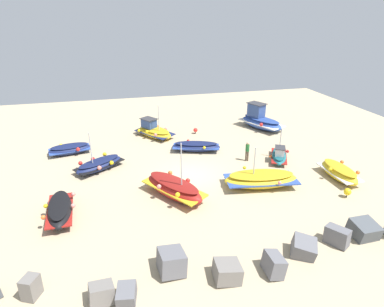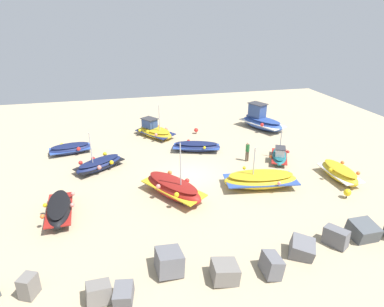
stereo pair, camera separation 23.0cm
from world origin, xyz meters
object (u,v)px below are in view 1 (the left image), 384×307
at_px(fishing_boat_2, 174,188).
at_px(fishing_boat_8, 339,172).
at_px(fishing_boat_5, 99,164).
at_px(person_walking, 247,150).
at_px(fishing_boat_7, 70,149).
at_px(mooring_buoy_0, 348,192).
at_px(fishing_boat_4, 261,121).
at_px(mooring_buoy_1, 195,130).
at_px(fishing_boat_0, 261,179).
at_px(fishing_boat_3, 60,210).
at_px(fishing_boat_6, 154,131).
at_px(fishing_boat_1, 196,146).
at_px(fishing_boat_9, 279,155).

bearing_deg(fishing_boat_2, fishing_boat_8, -125.30).
bearing_deg(fishing_boat_5, person_walking, -40.54).
height_order(fishing_boat_7, mooring_buoy_0, fishing_boat_7).
bearing_deg(fishing_boat_7, mooring_buoy_0, -44.16).
distance_m(fishing_boat_2, fishing_boat_5, 7.43).
height_order(fishing_boat_2, fishing_boat_4, fishing_boat_2).
height_order(fishing_boat_4, mooring_buoy_1, fishing_boat_4).
distance_m(fishing_boat_0, person_walking, 4.39).
relative_size(fishing_boat_0, fishing_boat_2, 1.10).
xyz_separation_m(fishing_boat_3, fishing_boat_4, (-19.02, -12.53, 0.32)).
relative_size(fishing_boat_6, mooring_buoy_1, 7.56).
xyz_separation_m(fishing_boat_5, fishing_boat_7, (2.61, -3.90, -0.00)).
relative_size(fishing_boat_1, mooring_buoy_0, 6.76).
distance_m(fishing_boat_3, fishing_boat_5, 6.61).
xyz_separation_m(fishing_boat_5, fishing_boat_6, (-5.25, -6.59, 0.13)).
xyz_separation_m(fishing_boat_7, mooring_buoy_1, (-12.15, -2.41, -0.06)).
height_order(fishing_boat_0, mooring_buoy_1, fishing_boat_0).
bearing_deg(fishing_boat_7, fishing_boat_1, -21.75).
xyz_separation_m(fishing_boat_1, fishing_boat_8, (-9.16, 7.74, 0.09)).
relative_size(fishing_boat_1, fishing_boat_2, 0.90).
bearing_deg(person_walking, fishing_boat_6, -133.04).
bearing_deg(fishing_boat_6, fishing_boat_3, 114.42).
xyz_separation_m(fishing_boat_9, mooring_buoy_0, (-1.59, 6.66, -0.02)).
height_order(fishing_boat_3, fishing_boat_6, fishing_boat_6).
xyz_separation_m(fishing_boat_4, person_walking, (4.71, 7.55, 0.13)).
height_order(fishing_boat_2, fishing_boat_8, fishing_boat_2).
xyz_separation_m(fishing_boat_1, fishing_boat_6, (3.20, -4.74, 0.13)).
height_order(fishing_boat_0, fishing_boat_3, fishing_boat_0).
relative_size(fishing_boat_2, fishing_boat_4, 0.93).
bearing_deg(fishing_boat_8, fishing_boat_0, -93.41).
distance_m(fishing_boat_3, mooring_buoy_0, 18.74).
relative_size(fishing_boat_6, fishing_boat_8, 1.21).
bearing_deg(fishing_boat_7, fishing_boat_0, -45.28).
bearing_deg(fishing_boat_8, fishing_boat_4, -176.50).
relative_size(fishing_boat_4, fishing_boat_6, 1.19).
height_order(fishing_boat_1, fishing_boat_2, fishing_boat_2).
distance_m(fishing_boat_4, mooring_buoy_1, 7.27).
xyz_separation_m(fishing_boat_8, mooring_buoy_0, (1.21, 2.53, -0.11)).
relative_size(fishing_boat_2, mooring_buoy_0, 7.48).
bearing_deg(fishing_boat_3, fishing_boat_8, 87.00).
bearing_deg(fishing_boat_0, fishing_boat_6, 124.57).
xyz_separation_m(fishing_boat_4, fishing_boat_6, (11.55, -0.28, -0.28)).
bearing_deg(fishing_boat_1, fishing_boat_6, -39.65).
bearing_deg(mooring_buoy_0, fishing_boat_4, -91.57).
bearing_deg(fishing_boat_8, mooring_buoy_1, -146.85).
relative_size(fishing_boat_3, fishing_boat_6, 0.89).
bearing_deg(mooring_buoy_0, mooring_buoy_1, -65.07).
relative_size(fishing_boat_4, mooring_buoy_1, 8.99).
height_order(fishing_boat_6, fishing_boat_7, fishing_boat_6).
relative_size(fishing_boat_7, fishing_boat_9, 1.05).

